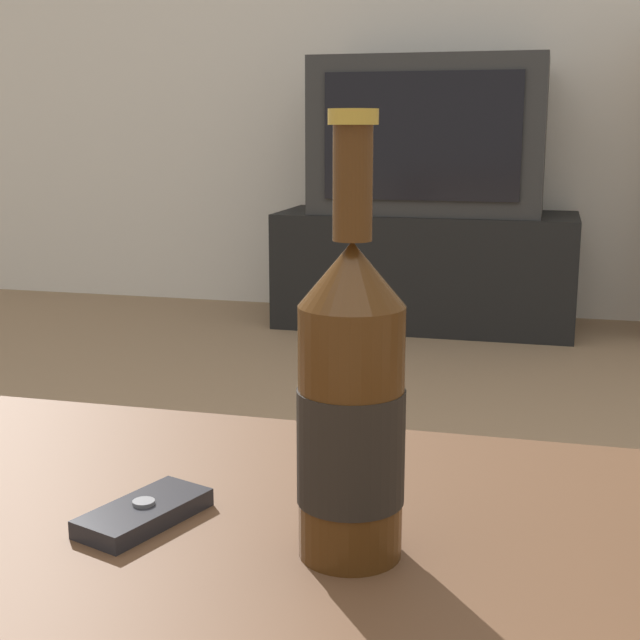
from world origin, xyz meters
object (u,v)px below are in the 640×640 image
at_px(beer_bottle, 351,406).
at_px(cell_phone, 144,513).
at_px(tv_stand, 426,270).
at_px(television, 429,136).

distance_m(beer_bottle, cell_phone, 0.19).
height_order(tv_stand, beer_bottle, beer_bottle).
xyz_separation_m(tv_stand, cell_phone, (0.14, -2.64, 0.22)).
distance_m(television, beer_bottle, 2.67).
bearing_deg(cell_phone, beer_bottle, 15.47).
xyz_separation_m(television, cell_phone, (0.14, -2.64, -0.26)).
relative_size(tv_stand, television, 1.32).
bearing_deg(beer_bottle, tv_stand, 96.60).
height_order(television, cell_phone, television).
xyz_separation_m(tv_stand, television, (0.00, -0.00, 0.48)).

